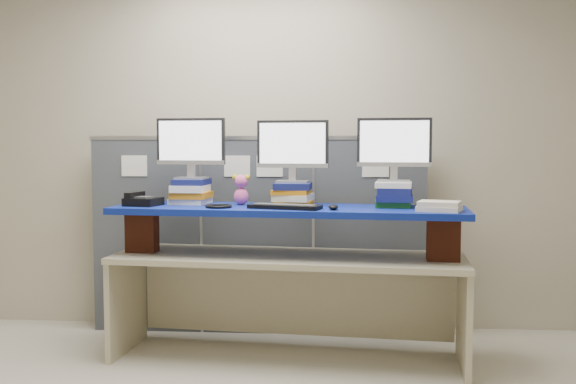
# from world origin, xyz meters

# --- Properties ---
(room) EXTENTS (5.00, 4.00, 2.80)m
(room) POSITION_xyz_m (0.00, 0.00, 1.40)
(room) COLOR #B9AF98
(room) RESTS_ON ground
(cubicle_partition) EXTENTS (2.60, 0.06, 1.53)m
(cubicle_partition) POSITION_xyz_m (-0.00, 1.78, 0.77)
(cubicle_partition) COLOR #3D4248
(cubicle_partition) RESTS_ON ground
(desk) EXTENTS (2.42, 0.92, 0.72)m
(desk) POSITION_xyz_m (0.28, 1.17, 0.57)
(desk) COLOR #BCB290
(desk) RESTS_ON ground
(brick_pier_left) EXTENTS (0.22, 0.13, 0.28)m
(brick_pier_left) POSITION_xyz_m (-0.74, 1.22, 0.86)
(brick_pier_left) COLOR maroon
(brick_pier_left) RESTS_ON desk
(brick_pier_right) EXTENTS (0.22, 0.13, 0.28)m
(brick_pier_right) POSITION_xyz_m (1.29, 1.02, 0.86)
(brick_pier_right) COLOR maroon
(brick_pier_right) RESTS_ON desk
(blue_board) EXTENTS (2.41, 0.82, 0.04)m
(blue_board) POSITION_xyz_m (0.28, 1.17, 1.02)
(blue_board) COLOR navy
(blue_board) RESTS_ON brick_pier_left
(book_stack_left) EXTENTS (0.28, 0.32, 0.18)m
(book_stack_left) POSITION_xyz_m (-0.42, 1.36, 1.13)
(book_stack_left) COLOR white
(book_stack_left) RESTS_ON blue_board
(book_stack_center) EXTENTS (0.29, 0.32, 0.16)m
(book_stack_center) POSITION_xyz_m (0.31, 1.29, 1.12)
(book_stack_center) COLOR orange
(book_stack_center) RESTS_ON blue_board
(book_stack_right) EXTENTS (0.27, 0.32, 0.17)m
(book_stack_right) POSITION_xyz_m (0.99, 1.23, 1.13)
(book_stack_right) COLOR #185C1D
(book_stack_right) RESTS_ON blue_board
(monitor_left) EXTENTS (0.49, 0.16, 0.43)m
(monitor_left) POSITION_xyz_m (-0.42, 1.36, 1.46)
(monitor_left) COLOR #AFAFB5
(monitor_left) RESTS_ON book_stack_left
(monitor_center) EXTENTS (0.49, 0.16, 0.43)m
(monitor_center) POSITION_xyz_m (0.30, 1.29, 1.44)
(monitor_center) COLOR #AFAFB5
(monitor_center) RESTS_ON book_stack_center
(monitor_right) EXTENTS (0.49, 0.16, 0.43)m
(monitor_right) POSITION_xyz_m (0.99, 1.22, 1.46)
(monitor_right) COLOR #AFAFB5
(monitor_right) RESTS_ON book_stack_right
(keyboard) EXTENTS (0.50, 0.29, 0.03)m
(keyboard) POSITION_xyz_m (0.27, 1.05, 1.06)
(keyboard) COLOR black
(keyboard) RESTS_ON blue_board
(mouse) EXTENTS (0.08, 0.12, 0.03)m
(mouse) POSITION_xyz_m (0.58, 1.00, 1.06)
(mouse) COLOR black
(mouse) RESTS_ON blue_board
(desk_phone) EXTENTS (0.26, 0.24, 0.09)m
(desk_phone) POSITION_xyz_m (-0.73, 1.20, 1.08)
(desk_phone) COLOR black
(desk_phone) RESTS_ON blue_board
(headset) EXTENTS (0.23, 0.23, 0.02)m
(headset) POSITION_xyz_m (-0.18, 1.09, 1.06)
(headset) COLOR black
(headset) RESTS_ON blue_board
(plush_toy) EXTENTS (0.12, 0.09, 0.21)m
(plush_toy) POSITION_xyz_m (-0.06, 1.31, 1.15)
(plush_toy) COLOR pink
(plush_toy) RESTS_ON blue_board
(binder_stack) EXTENTS (0.31, 0.28, 0.06)m
(binder_stack) POSITION_xyz_m (1.25, 0.96, 1.08)
(binder_stack) COLOR beige
(binder_stack) RESTS_ON blue_board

